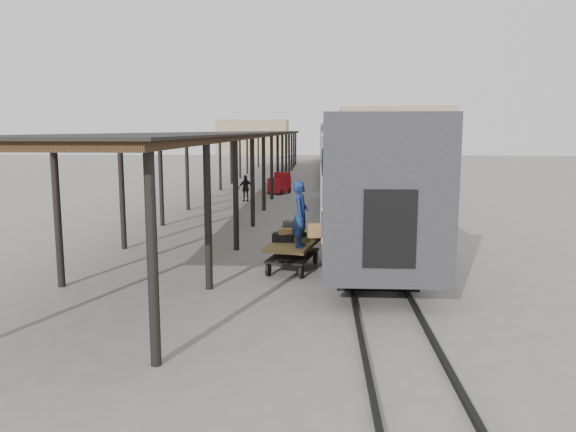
% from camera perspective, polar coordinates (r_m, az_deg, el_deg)
% --- Properties ---
extents(ground, '(160.00, 160.00, 0.00)m').
position_cam_1_polar(ground, '(17.19, -2.25, -5.63)').
color(ground, slate).
rests_on(ground, ground).
extents(train, '(3.45, 76.01, 4.01)m').
position_cam_1_polar(train, '(50.42, 5.05, 6.91)').
color(train, silver).
rests_on(train, ground).
extents(canopy, '(4.90, 64.30, 4.15)m').
position_cam_1_polar(canopy, '(40.89, -3.86, 8.35)').
color(canopy, '#422B19').
rests_on(canopy, ground).
extents(rails, '(1.54, 150.00, 0.12)m').
position_cam_1_polar(rails, '(50.78, 5.01, 3.95)').
color(rails, black).
rests_on(rails, ground).
extents(building_far, '(18.00, 10.00, 8.00)m').
position_cam_1_polar(building_far, '(95.39, 10.79, 8.42)').
color(building_far, tan).
rests_on(building_far, ground).
extents(building_left, '(12.00, 8.00, 6.00)m').
position_cam_1_polar(building_left, '(99.27, -3.54, 7.98)').
color(building_left, tan).
rests_on(building_left, ground).
extents(baggage_cart, '(1.72, 2.61, 0.86)m').
position_cam_1_polar(baggage_cart, '(17.23, 0.51, -3.38)').
color(baggage_cart, olive).
rests_on(baggage_cart, ground).
extents(suitcase_stack, '(1.44, 1.08, 0.59)m').
position_cam_1_polar(suitcase_stack, '(17.52, 0.39, -1.83)').
color(suitcase_stack, '#3D3E40').
rests_on(suitcase_stack, baggage_cart).
extents(luggage_tug, '(1.55, 1.87, 1.43)m').
position_cam_1_polar(luggage_tug, '(37.93, -0.85, 3.27)').
color(luggage_tug, maroon).
rests_on(luggage_tug, ground).
extents(porter, '(0.55, 0.76, 1.94)m').
position_cam_1_polar(porter, '(16.37, 1.28, 0.19)').
color(porter, navy).
rests_on(porter, baggage_cart).
extents(pedestrian, '(1.01, 0.75, 1.60)m').
position_cam_1_polar(pedestrian, '(33.80, -4.30, 2.82)').
color(pedestrian, black).
rests_on(pedestrian, ground).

